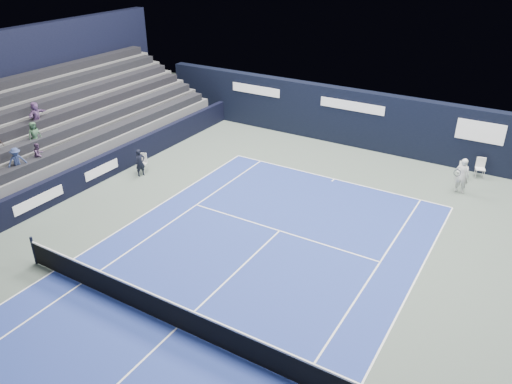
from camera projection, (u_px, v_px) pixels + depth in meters
ground at (216, 291)px, 16.43m from camera, size 48.00×48.00×0.00m
court_surface at (177, 328)px, 14.91m from camera, size 10.97×23.77×0.01m
folding_chair_back_a at (481, 164)px, 23.93m from camera, size 0.53×0.55×0.97m
folding_chair_back_b at (462, 169)px, 23.87m from camera, size 0.38×0.37×0.82m
line_judge_chair at (142, 161)px, 24.43m from camera, size 0.54×0.53×0.97m
line_judge at (140, 163)px, 24.01m from camera, size 0.48×0.57×1.34m
court_markings at (177, 328)px, 14.90m from camera, size 11.03×23.83×0.00m
tennis_net at (176, 315)px, 14.67m from camera, size 12.90×0.10×1.10m
back_sponsor_wall at (370, 121)px, 26.73m from camera, size 26.00×0.63×3.10m
side_barrier_left at (99, 169)px, 23.52m from camera, size 0.33×22.00×1.20m
spectator_stand at (57, 122)px, 25.39m from camera, size 6.00×18.00×6.40m
tennis_player at (462, 176)px, 22.36m from camera, size 0.66×0.85×1.67m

